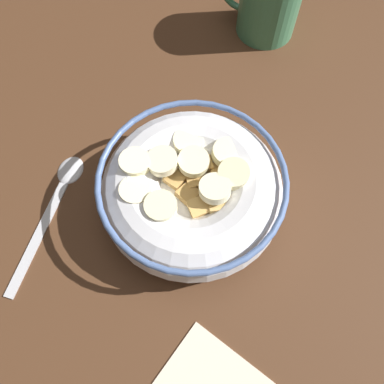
% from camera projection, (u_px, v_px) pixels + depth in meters
% --- Properties ---
extents(ground_plane, '(0.94, 0.94, 0.02)m').
position_uv_depth(ground_plane, '(192.00, 207.00, 0.43)').
color(ground_plane, '#472B19').
extents(cereal_bowl, '(0.18, 0.18, 0.07)m').
position_uv_depth(cereal_bowl, '(192.00, 190.00, 0.39)').
color(cereal_bowl, silver).
rests_on(cereal_bowl, ground_plane).
extents(spoon, '(0.04, 0.16, 0.01)m').
position_uv_depth(spoon, '(58.00, 193.00, 0.42)').
color(spoon, '#B7B7BC').
rests_on(spoon, ground_plane).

